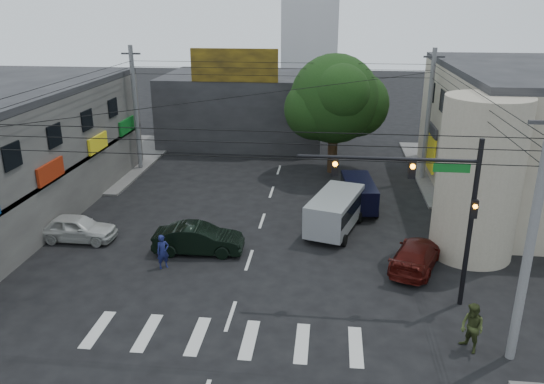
% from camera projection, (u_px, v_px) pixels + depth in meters
% --- Properties ---
extents(ground, '(160.00, 160.00, 0.00)m').
position_uv_depth(ground, '(243.00, 280.00, 24.41)').
color(ground, black).
rests_on(ground, ground).
extents(sidewalk_far_left, '(16.00, 16.00, 0.15)m').
position_uv_depth(sidewalk_far_left, '(60.00, 158.00, 43.08)').
color(sidewalk_far_left, '#514F4C').
rests_on(sidewalk_far_left, ground).
extents(sidewalk_far_right, '(16.00, 16.00, 0.15)m').
position_uv_depth(sidewalk_far_right, '(521.00, 173.00, 39.34)').
color(sidewalk_far_right, '#514F4C').
rests_on(sidewalk_far_right, ground).
extents(corner_column, '(4.00, 4.00, 8.00)m').
position_uv_depth(corner_column, '(479.00, 179.00, 25.65)').
color(corner_column, gray).
rests_on(corner_column, ground).
extents(building_far, '(14.00, 10.00, 6.00)m').
position_uv_depth(building_far, '(245.00, 108.00, 48.11)').
color(building_far, '#232326').
rests_on(building_far, ground).
extents(billboard, '(7.00, 0.30, 2.60)m').
position_uv_depth(billboard, '(234.00, 65.00, 42.07)').
color(billboard, olive).
rests_on(billboard, building_far).
extents(street_tree, '(6.40, 6.40, 8.70)m').
position_uv_depth(street_tree, '(335.00, 99.00, 38.03)').
color(street_tree, black).
rests_on(street_tree, ground).
extents(traffic_gantry, '(7.10, 0.35, 7.20)m').
position_uv_depth(traffic_gantry, '(431.00, 196.00, 21.02)').
color(traffic_gantry, black).
rests_on(traffic_gantry, ground).
extents(utility_pole_near_right, '(0.32, 0.32, 9.20)m').
position_uv_depth(utility_pole_near_right, '(531.00, 241.00, 17.55)').
color(utility_pole_near_right, '#59595B').
rests_on(utility_pole_near_right, ground).
extents(utility_pole_far_left, '(0.32, 0.32, 9.20)m').
position_uv_depth(utility_pole_far_left, '(136.00, 110.00, 38.90)').
color(utility_pole_far_left, '#59595B').
rests_on(utility_pole_far_left, ground).
extents(utility_pole_far_right, '(0.32, 0.32, 9.20)m').
position_uv_depth(utility_pole_far_right, '(428.00, 116.00, 36.71)').
color(utility_pole_far_right, '#59595B').
rests_on(utility_pole_far_right, ground).
extents(dark_sedan, '(2.00, 4.68, 1.49)m').
position_uv_depth(dark_sedan, '(199.00, 239.00, 26.84)').
color(dark_sedan, black).
rests_on(dark_sedan, ground).
extents(white_compact, '(1.72, 4.17, 1.42)m').
position_uv_depth(white_compact, '(77.00, 228.00, 28.24)').
color(white_compact, '#B7B7B3').
rests_on(white_compact, ground).
extents(maroon_sedan, '(4.90, 5.82, 1.33)m').
position_uv_depth(maroon_sedan, '(416.00, 255.00, 25.32)').
color(maroon_sedan, '#400C09').
rests_on(maroon_sedan, ground).
extents(silver_minivan, '(6.04, 4.74, 2.12)m').
position_uv_depth(silver_minivan, '(335.00, 213.00, 29.26)').
color(silver_minivan, '#A2A5AA').
rests_on(silver_minivan, ground).
extents(navy_van, '(4.84, 2.63, 1.79)m').
position_uv_depth(navy_van, '(359.00, 195.00, 32.53)').
color(navy_van, black).
rests_on(navy_van, ground).
extents(traffic_officer, '(1.01, 1.00, 1.69)m').
position_uv_depth(traffic_officer, '(163.00, 252.00, 25.26)').
color(traffic_officer, '#151A4B').
rests_on(traffic_officer, ground).
extents(pedestrian_olive, '(1.58, 1.56, 1.91)m').
position_uv_depth(pedestrian_olive, '(472.00, 328.00, 19.17)').
color(pedestrian_olive, '#2F381A').
rests_on(pedestrian_olive, ground).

